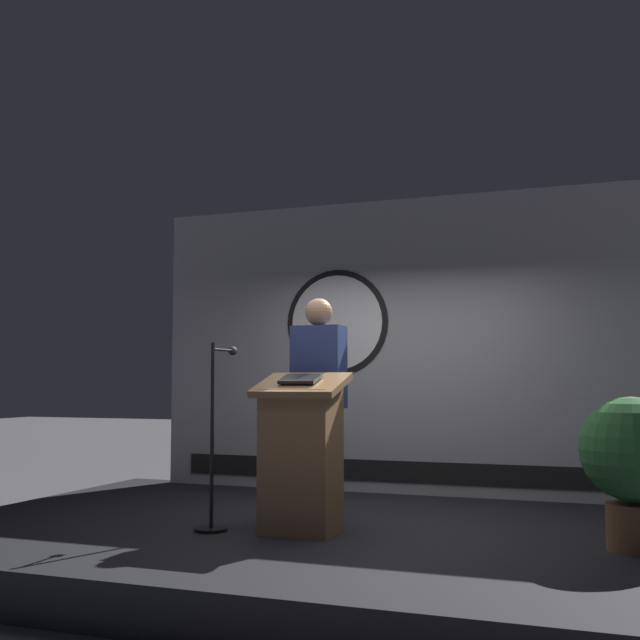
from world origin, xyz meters
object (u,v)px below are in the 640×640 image
object	(u,v)px
microphone_stand	(215,465)
podium	(301,455)
speaker_person	(319,406)
potted_plant	(633,458)

from	to	relation	value
microphone_stand	podium	bearing A→B (deg)	9.22
podium	microphone_stand	distance (m)	0.66
speaker_person	potted_plant	world-z (taller)	speaker_person
potted_plant	speaker_person	bearing A→B (deg)	172.72
podium	speaker_person	bearing A→B (deg)	94.75
potted_plant	microphone_stand	bearing A→B (deg)	-174.19
podium	potted_plant	distance (m)	2.25
podium	microphone_stand	bearing A→B (deg)	-170.78
podium	potted_plant	size ratio (longest dim) A/B	1.17
podium	potted_plant	bearing A→B (deg)	4.82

